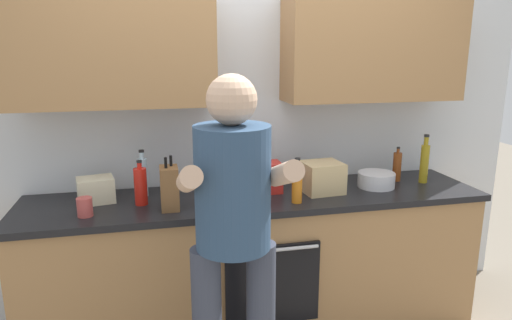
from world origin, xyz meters
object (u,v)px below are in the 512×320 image
at_px(bottle_vinegar, 397,166).
at_px(mixing_bowl, 376,180).
at_px(bottle_water, 143,176).
at_px(bottle_soy, 218,177).
at_px(bottle_syrup, 229,180).
at_px(grocery_bag_crisps, 266,177).
at_px(cup_tea, 247,198).
at_px(grocery_bag_rice, 96,190).
at_px(grocery_bag_bread, 322,177).
at_px(bottle_juice, 297,184).
at_px(bottle_hotsauce, 141,186).
at_px(bottle_wine, 212,183).
at_px(knife_block, 169,188).
at_px(person_standing, 233,227).
at_px(cup_ceramic, 85,207).
at_px(bottle_oil, 424,162).

bearing_deg(bottle_vinegar, mixing_bowl, -152.95).
relative_size(bottle_water, bottle_soy, 1.24).
xyz_separation_m(bottle_syrup, grocery_bag_crisps, (0.26, 0.14, -0.04)).
height_order(cup_tea, grocery_bag_rice, grocery_bag_rice).
relative_size(cup_tea, grocery_bag_bread, 0.44).
distance_m(bottle_juice, bottle_hotsauce, 0.91).
height_order(bottle_wine, knife_block, bottle_wine).
distance_m(bottle_syrup, knife_block, 0.35).
relative_size(person_standing, bottle_soy, 7.20).
xyz_separation_m(bottle_vinegar, bottle_syrup, (-1.19, -0.18, 0.03)).
relative_size(bottle_juice, cup_ceramic, 2.60).
bearing_deg(bottle_soy, cup_ceramic, -158.46).
relative_size(cup_tea, mixing_bowl, 0.44).
distance_m(person_standing, grocery_bag_bread, 0.99).
distance_m(knife_block, grocery_bag_bread, 0.96).
bearing_deg(grocery_bag_crisps, cup_tea, -125.07).
height_order(bottle_oil, cup_tea, bottle_oil).
bearing_deg(bottle_water, grocery_bag_rice, -169.27).
distance_m(bottle_soy, grocery_bag_bread, 0.66).
distance_m(bottle_vinegar, knife_block, 1.56).
relative_size(cup_ceramic, grocery_bag_rice, 0.51).
relative_size(bottle_hotsauce, bottle_soy, 1.13).
bearing_deg(bottle_hotsauce, grocery_bag_bread, -0.46).
bearing_deg(cup_ceramic, knife_block, 1.86).
bearing_deg(person_standing, bottle_wine, 91.52).
xyz_separation_m(person_standing, bottle_water, (-0.40, 0.87, 0.03)).
distance_m(bottle_juice, bottle_wine, 0.49).
xyz_separation_m(cup_ceramic, mixing_bowl, (1.79, 0.15, -0.00)).
bearing_deg(bottle_vinegar, bottle_syrup, -171.29).
distance_m(bottle_water, knife_block, 0.31).
bearing_deg(bottle_syrup, grocery_bag_crisps, 28.25).
relative_size(knife_block, grocery_bag_bread, 1.28).
relative_size(person_standing, cup_ceramic, 16.19).
bearing_deg(bottle_juice, cup_ceramic, 178.18).
distance_m(bottle_syrup, grocery_bag_bread, 0.61).
xyz_separation_m(bottle_oil, knife_block, (-1.70, -0.16, -0.02)).
relative_size(person_standing, mixing_bowl, 7.01).
bearing_deg(person_standing, bottle_soy, 86.12).
height_order(bottle_syrup, cup_tea, bottle_syrup).
height_order(bottle_water, bottle_hotsauce, bottle_water).
bearing_deg(bottle_water, bottle_wine, -35.50).
height_order(bottle_vinegar, cup_ceramic, bottle_vinegar).
distance_m(bottle_wine, knife_block, 0.24).
distance_m(bottle_soy, mixing_bowl, 1.03).
bearing_deg(bottle_wine, bottle_vinegar, 10.53).
bearing_deg(grocery_bag_bread, bottle_oil, 3.72).
relative_size(bottle_vinegar, bottle_water, 0.81).
distance_m(bottle_juice, bottle_syrup, 0.40).
relative_size(bottle_water, mixing_bowl, 1.21).
distance_m(bottle_soy, bottle_wine, 0.31).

